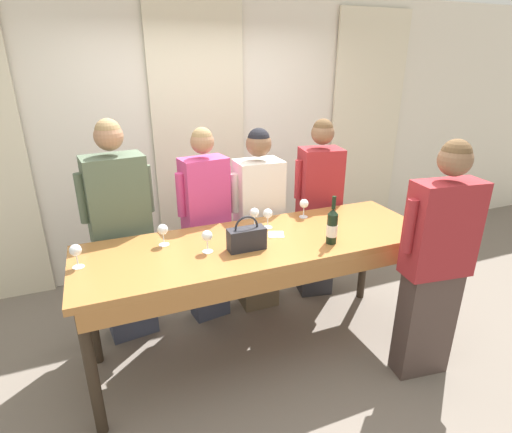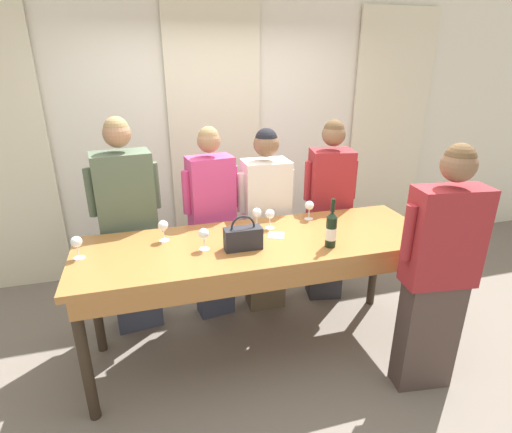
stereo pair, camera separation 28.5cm
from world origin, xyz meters
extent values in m
plane|color=#70665B|center=(0.00, 0.00, 0.00)|extent=(18.00, 18.00, 0.00)
cube|color=silver|center=(0.00, 1.67, 1.40)|extent=(12.00, 0.06, 2.80)
cube|color=beige|center=(0.00, 1.61, 1.34)|extent=(0.93, 0.03, 2.69)
cube|color=beige|center=(2.04, 1.61, 1.34)|extent=(0.93, 0.03, 2.69)
cube|color=#9E6633|center=(0.00, 0.00, 0.93)|extent=(2.55, 0.82, 0.05)
cube|color=#9E6633|center=(0.00, -0.40, 0.85)|extent=(2.44, 0.03, 0.12)
cylinder|color=#2D2319|center=(-1.20, -0.34, 0.45)|extent=(0.07, 0.07, 0.91)
cylinder|color=#2D2319|center=(1.20, -0.34, 0.45)|extent=(0.07, 0.07, 0.91)
cylinder|color=#2D2319|center=(-1.20, 0.34, 0.45)|extent=(0.07, 0.07, 0.91)
cylinder|color=#2D2319|center=(1.20, 0.34, 0.45)|extent=(0.07, 0.07, 0.91)
cylinder|color=black|center=(0.44, -0.23, 1.06)|extent=(0.07, 0.07, 0.21)
cone|color=black|center=(0.44, -0.23, 1.19)|extent=(0.07, 0.07, 0.04)
cylinder|color=black|center=(0.44, -0.23, 1.26)|extent=(0.03, 0.03, 0.09)
cylinder|color=white|center=(0.44, -0.23, 1.05)|extent=(0.08, 0.08, 0.09)
cube|color=#232328|center=(-0.14, -0.10, 1.03)|extent=(0.25, 0.10, 0.15)
torus|color=#232328|center=(-0.14, -0.10, 1.12)|extent=(0.17, 0.01, 0.17)
cylinder|color=white|center=(0.05, 0.24, 0.96)|extent=(0.07, 0.07, 0.00)
cylinder|color=white|center=(0.05, 0.24, 1.00)|extent=(0.01, 0.01, 0.08)
sphere|color=white|center=(0.05, 0.24, 1.07)|extent=(0.07, 0.07, 0.07)
sphere|color=maroon|center=(0.05, 0.24, 1.06)|extent=(0.05, 0.05, 0.05)
cylinder|color=white|center=(0.14, 0.19, 0.96)|extent=(0.07, 0.07, 0.00)
cylinder|color=white|center=(0.14, 0.19, 1.00)|extent=(0.01, 0.01, 0.08)
sphere|color=white|center=(0.14, 0.19, 1.07)|extent=(0.07, 0.07, 0.07)
cylinder|color=white|center=(1.17, -0.29, 0.96)|extent=(0.07, 0.07, 0.00)
cylinder|color=white|center=(1.17, -0.29, 1.00)|extent=(0.01, 0.01, 0.08)
sphere|color=white|center=(1.17, -0.29, 1.07)|extent=(0.07, 0.07, 0.07)
sphere|color=maroon|center=(1.17, -0.29, 1.06)|extent=(0.05, 0.05, 0.05)
cylinder|color=white|center=(-0.65, 0.18, 0.96)|extent=(0.07, 0.07, 0.00)
cylinder|color=white|center=(-0.65, 0.18, 1.00)|extent=(0.01, 0.01, 0.08)
sphere|color=white|center=(-0.65, 0.18, 1.07)|extent=(0.07, 0.07, 0.07)
cylinder|color=white|center=(0.50, 0.28, 0.96)|extent=(0.07, 0.07, 0.00)
cylinder|color=white|center=(0.50, 0.28, 1.00)|extent=(0.01, 0.01, 0.08)
sphere|color=white|center=(0.50, 0.28, 1.07)|extent=(0.07, 0.07, 0.07)
cylinder|color=white|center=(-0.40, -0.04, 0.96)|extent=(0.07, 0.07, 0.00)
cylinder|color=white|center=(-0.40, -0.04, 1.00)|extent=(0.01, 0.01, 0.08)
sphere|color=white|center=(-0.40, -0.04, 1.07)|extent=(0.07, 0.07, 0.07)
cylinder|color=white|center=(-1.20, 0.05, 0.96)|extent=(0.07, 0.07, 0.00)
cylinder|color=white|center=(-1.20, 0.05, 1.00)|extent=(0.01, 0.01, 0.08)
sphere|color=white|center=(-1.20, 0.05, 1.07)|extent=(0.07, 0.07, 0.07)
sphere|color=maroon|center=(-1.20, 0.05, 1.06)|extent=(0.05, 0.05, 0.05)
cube|color=white|center=(0.14, 0.04, 0.96)|extent=(0.15, 0.15, 0.00)
cube|color=#383D51|center=(-0.90, 0.61, 0.42)|extent=(0.39, 0.28, 0.85)
cube|color=#4C5B47|center=(-0.90, 0.61, 1.18)|extent=(0.46, 0.32, 0.67)
sphere|color=#9E7051|center=(-0.90, 0.61, 1.65)|extent=(0.20, 0.20, 0.20)
sphere|color=#93754C|center=(-0.90, 0.61, 1.69)|extent=(0.18, 0.18, 0.18)
cylinder|color=#4C5B47|center=(-0.67, 0.64, 1.23)|extent=(0.08, 0.08, 0.37)
cylinder|color=#4C5B47|center=(-1.14, 0.58, 1.23)|extent=(0.08, 0.08, 0.37)
cube|color=#383D51|center=(-0.23, 0.61, 0.40)|extent=(0.33, 0.23, 0.80)
cube|color=#C63D7A|center=(-0.23, 0.61, 1.12)|extent=(0.39, 0.27, 0.64)
sphere|color=#9E7051|center=(-0.23, 0.61, 1.57)|extent=(0.18, 0.18, 0.18)
sphere|color=#93754C|center=(-0.23, 0.61, 1.60)|extent=(0.16, 0.16, 0.16)
cylinder|color=#C63D7A|center=(-0.03, 0.64, 1.17)|extent=(0.08, 0.08, 0.35)
cylinder|color=#C63D7A|center=(-0.43, 0.58, 1.17)|extent=(0.08, 0.08, 0.35)
cube|color=brown|center=(0.24, 0.61, 0.38)|extent=(0.33, 0.24, 0.77)
cube|color=silver|center=(0.24, 0.61, 1.07)|extent=(0.39, 0.28, 0.61)
sphere|color=brown|center=(0.24, 0.61, 1.52)|extent=(0.21, 0.21, 0.21)
sphere|color=black|center=(0.24, 0.61, 1.55)|extent=(0.19, 0.19, 0.19)
cylinder|color=silver|center=(0.45, 0.61, 1.12)|extent=(0.07, 0.07, 0.34)
cylinder|color=silver|center=(0.02, 0.61, 1.12)|extent=(0.07, 0.07, 0.34)
cube|color=#28282D|center=(0.84, 0.61, 0.40)|extent=(0.34, 0.28, 0.80)
cube|color=maroon|center=(0.84, 0.61, 1.12)|extent=(0.40, 0.33, 0.63)
sphere|color=brown|center=(0.84, 0.61, 1.57)|extent=(0.20, 0.20, 0.20)
sphere|color=brown|center=(0.84, 0.61, 1.60)|extent=(0.18, 0.18, 0.18)
cylinder|color=maroon|center=(1.03, 0.57, 1.16)|extent=(0.08, 0.08, 0.35)
cylinder|color=maroon|center=(0.64, 0.65, 1.16)|extent=(0.08, 0.08, 0.35)
cube|color=#473833|center=(1.01, -0.64, 0.41)|extent=(0.40, 0.22, 0.81)
cube|color=maroon|center=(1.01, -0.64, 1.13)|extent=(0.47, 0.26, 0.64)
sphere|color=brown|center=(1.01, -0.64, 1.59)|extent=(0.21, 0.21, 0.21)
sphere|color=brown|center=(1.01, -0.64, 1.63)|extent=(0.18, 0.18, 0.18)
cylinder|color=maroon|center=(0.76, -0.61, 1.18)|extent=(0.08, 0.08, 0.35)
cylinder|color=maroon|center=(1.25, -0.67, 1.18)|extent=(0.08, 0.08, 0.35)
camera|label=1|loc=(-1.00, -2.39, 2.15)|focal=28.00mm
camera|label=2|loc=(-0.73, -2.48, 2.15)|focal=28.00mm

